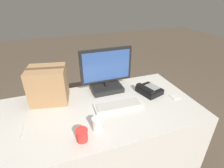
{
  "coord_description": "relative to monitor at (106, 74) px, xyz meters",
  "views": [
    {
      "loc": [
        -0.29,
        -1.2,
        1.66
      ],
      "look_at": [
        0.18,
        0.13,
        0.89
      ],
      "focal_mm": 28.0,
      "sensor_mm": 36.0,
      "label": 1
    }
  ],
  "objects": [
    {
      "name": "ground_plane",
      "position": [
        -0.18,
        -0.29,
        -0.91
      ],
      "size": [
        12.0,
        12.0,
        0.0
      ],
      "primitive_type": "plane",
      "color": "brown"
    },
    {
      "name": "sticky_note_pad",
      "position": [
        0.58,
        -0.35,
        -0.17
      ],
      "size": [
        0.08,
        0.08,
        0.01
      ],
      "color": "silver",
      "rests_on": "office_desk"
    },
    {
      "name": "cardboard_box",
      "position": [
        -0.55,
        -0.0,
        -0.01
      ],
      "size": [
        0.36,
        0.31,
        0.33
      ],
      "rotation": [
        0.0,
        0.0,
        -0.19
      ],
      "color": "#9E754C",
      "rests_on": "office_desk"
    },
    {
      "name": "spoon",
      "position": [
        -0.77,
        -0.38,
        -0.18
      ],
      "size": [
        0.03,
        0.17,
        0.0
      ],
      "rotation": [
        0.0,
        0.0,
        4.65
      ],
      "color": "silver",
      "rests_on": "office_desk"
    },
    {
      "name": "desk_phone",
      "position": [
        0.38,
        -0.2,
        -0.14
      ],
      "size": [
        0.24,
        0.26,
        0.08
      ],
      "rotation": [
        0.0,
        0.0,
        0.28
      ],
      "color": "black",
      "rests_on": "office_desk"
    },
    {
      "name": "keyboard",
      "position": [
        0.01,
        -0.31,
        -0.16
      ],
      "size": [
        0.43,
        0.17,
        0.03
      ],
      "rotation": [
        0.0,
        0.0,
        -0.05
      ],
      "color": "beige",
      "rests_on": "office_desk"
    },
    {
      "name": "paper_cup_right",
      "position": [
        -0.25,
        -0.53,
        -0.12
      ],
      "size": [
        0.08,
        0.08,
        0.1
      ],
      "color": "white",
      "rests_on": "office_desk"
    },
    {
      "name": "paper_cup_left",
      "position": [
        -0.37,
        -0.59,
        -0.13
      ],
      "size": [
        0.09,
        0.09,
        0.09
      ],
      "color": "red",
      "rests_on": "office_desk"
    },
    {
      "name": "office_desk",
      "position": [
        -0.18,
        -0.29,
        -0.54
      ],
      "size": [
        1.8,
        0.9,
        0.74
      ],
      "color": "beige",
      "rests_on": "ground_plane"
    },
    {
      "name": "monitor",
      "position": [
        0.0,
        0.0,
        0.0
      ],
      "size": [
        0.51,
        0.23,
        0.44
      ],
      "color": "black",
      "rests_on": "office_desk"
    }
  ]
}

